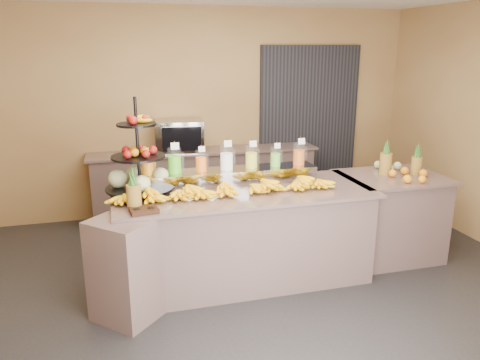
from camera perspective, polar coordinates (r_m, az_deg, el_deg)
name	(u,v)px	position (r m, az deg, el deg)	size (l,w,h in m)	color
ground	(253,292)	(4.62, 1.54, -13.47)	(6.00, 6.00, 0.00)	black
room_envelope	(249,87)	(4.85, 1.11, 11.27)	(6.04, 5.02, 2.82)	olive
buffet_counter	(234,238)	(4.61, -0.74, -7.09)	(2.75, 1.25, 0.93)	gray
right_counter	(389,216)	(5.44, 17.73, -4.20)	(1.08, 0.88, 0.93)	gray
back_ledge	(205,183)	(6.47, -4.23, -0.32)	(3.10, 0.55, 0.93)	gray
pitcher_tray	(227,177)	(4.73, -1.63, 0.42)	(1.85, 0.30, 0.15)	gray
juice_pitcher_orange_a	(148,165)	(4.57, -11.19, 1.80)	(0.12, 0.12, 0.29)	silver
juice_pitcher_green	(175,162)	(4.59, -7.97, 2.18)	(0.13, 0.14, 0.32)	silver
juice_pitcher_orange_b	(201,162)	(4.64, -4.77, 2.18)	(0.11, 0.12, 0.27)	silver
juice_pitcher_milk	(227,159)	(4.69, -1.65, 2.58)	(0.13, 0.14, 0.32)	silver
juice_pitcher_lemon	(251,158)	(4.76, 1.39, 2.70)	(0.12, 0.13, 0.30)	silver
juice_pitcher_lime	(275,158)	(4.84, 4.35, 2.72)	(0.11, 0.11, 0.26)	silver
juice_pitcher_orange_c	(299,155)	(4.93, 7.20, 3.04)	(0.12, 0.13, 0.30)	silver
banana_heap	(227,187)	(4.39, -1.62, -0.83)	(2.11, 0.19, 0.18)	#E6A60B
fruit_stand	(144,169)	(4.50, -11.65, 1.31)	(0.71, 0.71, 0.91)	black
condiment_caddy	(144,210)	(4.01, -11.63, -3.65)	(0.23, 0.17, 0.03)	black
pineapple_left_a	(134,194)	(4.08, -12.82, -1.62)	(0.13, 0.13, 0.37)	brown
pineapple_left_b	(149,170)	(4.78, -11.00, 1.19)	(0.13, 0.13, 0.40)	brown
right_fruit_pile	(404,170)	(5.29, 19.41, 1.16)	(0.44, 0.42, 0.23)	brown
oven_warmer	(179,136)	(6.26, -7.42, 5.35)	(0.62, 0.44, 0.42)	gray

